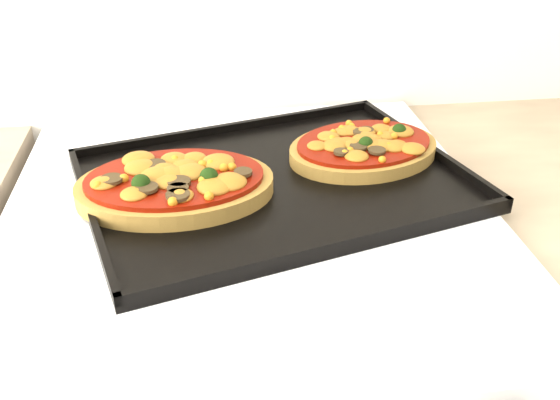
{
  "coord_description": "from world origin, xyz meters",
  "views": [
    {
      "loc": [
        -0.03,
        1.04,
        1.3
      ],
      "look_at": [
        0.06,
        1.68,
        0.92
      ],
      "focal_mm": 40.0,
      "sensor_mm": 36.0,
      "label": 1
    }
  ],
  "objects": [
    {
      "name": "baking_tray",
      "position": [
        0.06,
        1.73,
        0.92
      ],
      "size": [
        0.54,
        0.45,
        0.02
      ],
      "primitive_type": "cube",
      "rotation": [
        0.0,
        0.0,
        0.27
      ],
      "color": "black",
      "rests_on": "stove"
    },
    {
      "name": "pizza_left",
      "position": [
        -0.07,
        1.71,
        0.94
      ],
      "size": [
        0.24,
        0.17,
        0.03
      ],
      "primitive_type": null,
      "rotation": [
        0.0,
        0.0,
        0.02
      ],
      "color": "olive",
      "rests_on": "baking_tray"
    },
    {
      "name": "pizza_right",
      "position": [
        0.18,
        1.78,
        0.94
      ],
      "size": [
        0.24,
        0.2,
        0.03
      ],
      "primitive_type": null,
      "rotation": [
        0.0,
        0.0,
        0.25
      ],
      "color": "olive",
      "rests_on": "baking_tray"
    }
  ]
}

